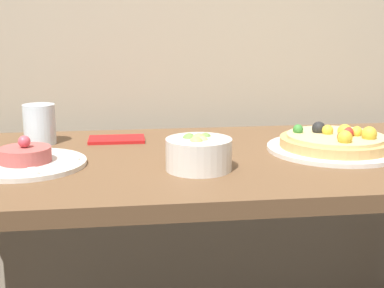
{
  "coord_description": "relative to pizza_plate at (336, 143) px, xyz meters",
  "views": [
    {
      "loc": [
        -0.22,
        -0.86,
        1.1
      ],
      "look_at": [
        -0.07,
        0.27,
        0.84
      ],
      "focal_mm": 50.0,
      "sensor_mm": 36.0,
      "label": 1
    }
  ],
  "objects": [
    {
      "name": "napkin",
      "position": [
        -0.52,
        0.18,
        -0.02
      ],
      "size": [
        0.14,
        0.09,
        0.01
      ],
      "color": "red",
      "rests_on": "dining_table"
    },
    {
      "name": "small_bowl",
      "position": [
        -0.35,
        -0.12,
        0.02
      ],
      "size": [
        0.14,
        0.14,
        0.08
      ],
      "color": "silver",
      "rests_on": "dining_table"
    },
    {
      "name": "drinking_glass",
      "position": [
        -0.71,
        0.17,
        0.03
      ],
      "size": [
        0.08,
        0.08,
        0.1
      ],
      "color": "silver",
      "rests_on": "dining_table"
    },
    {
      "name": "dining_table",
      "position": [
        -0.28,
        -0.0,
        -0.14
      ],
      "size": [
        1.47,
        0.65,
        0.8
      ],
      "color": "brown",
      "rests_on": "ground_plane"
    },
    {
      "name": "tartare_plate",
      "position": [
        -0.71,
        -0.04,
        -0.01
      ],
      "size": [
        0.26,
        0.26,
        0.07
      ],
      "color": "silver",
      "rests_on": "dining_table"
    },
    {
      "name": "pizza_plate",
      "position": [
        0.0,
        0.0,
        0.0
      ],
      "size": [
        0.32,
        0.32,
        0.07
      ],
      "color": "silver",
      "rests_on": "dining_table"
    }
  ]
}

